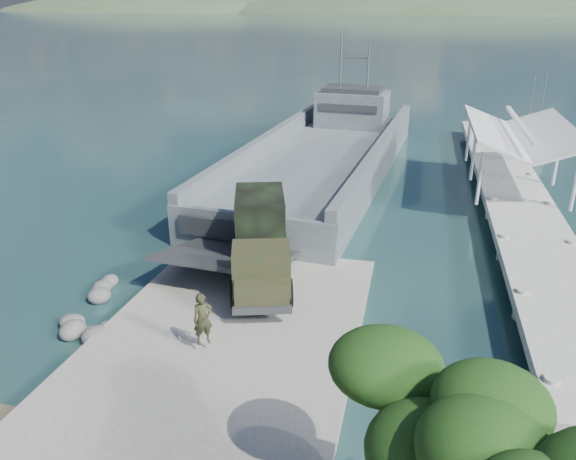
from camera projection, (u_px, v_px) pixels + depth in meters
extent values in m
plane|color=#193B3C|center=(232.00, 336.00, 22.55)|extent=(1400.00, 1400.00, 0.00)
cube|color=gray|center=(224.00, 345.00, 21.55)|extent=(10.00, 18.00, 0.50)
cube|color=#9FA097|center=(514.00, 195.00, 35.71)|extent=(4.00, 44.00, 0.50)
cube|color=#4E585C|center=(323.00, 169.00, 42.93)|extent=(11.91, 31.51, 2.57)
cube|color=#4E585C|center=(270.00, 141.00, 43.43)|extent=(3.31, 30.76, 1.34)
cube|color=#4E585C|center=(381.00, 149.00, 40.98)|extent=(3.31, 30.76, 1.34)
cube|color=#4E585C|center=(250.00, 238.00, 29.25)|extent=(9.25, 1.22, 2.67)
cube|color=#4E585C|center=(352.00, 109.00, 50.88)|extent=(6.50, 4.63, 3.08)
cube|color=#2C2E31|center=(353.00, 89.00, 50.22)|extent=(5.41, 3.72, 0.41)
cylinder|color=gray|center=(341.00, 61.00, 49.66)|extent=(0.16, 0.16, 5.14)
cylinder|color=gray|center=(368.00, 68.00, 49.16)|extent=(0.16, 0.16, 4.11)
cylinder|color=black|center=(236.00, 294.00, 23.46)|extent=(0.75, 1.30, 1.23)
cylinder|color=black|center=(288.00, 293.00, 23.58)|extent=(0.75, 1.30, 1.23)
cylinder|color=black|center=(238.00, 261.00, 26.42)|extent=(0.75, 1.30, 1.23)
cylinder|color=black|center=(284.00, 260.00, 26.54)|extent=(0.75, 1.30, 1.23)
cylinder|color=black|center=(239.00, 245.00, 28.16)|extent=(0.75, 1.30, 1.23)
cylinder|color=black|center=(282.00, 244.00, 28.28)|extent=(0.75, 1.30, 1.23)
cube|color=black|center=(261.00, 263.00, 25.90)|extent=(3.99, 7.47, 0.24)
cube|color=#20331C|center=(261.00, 268.00, 23.17)|extent=(2.79, 2.47, 1.89)
cube|color=#20331C|center=(262.00, 292.00, 22.31)|extent=(2.32, 1.42, 0.94)
cube|color=#20331C|center=(260.00, 245.00, 27.00)|extent=(3.47, 4.83, 0.33)
cube|color=black|center=(260.00, 217.00, 26.65)|extent=(3.17, 4.08, 2.36)
cube|color=#2C2E31|center=(262.00, 310.00, 22.09)|extent=(2.33, 0.88, 0.28)
imported|color=#20331C|center=(203.00, 328.00, 20.34)|extent=(0.87, 0.83, 1.99)
cube|color=white|center=(523.00, 148.00, 49.83)|extent=(2.15, 5.66, 0.90)
cube|color=white|center=(527.00, 144.00, 48.68)|extent=(1.56, 1.74, 0.60)
cylinder|color=gray|center=(529.00, 111.00, 48.58)|extent=(0.10, 0.10, 6.03)
cube|color=white|center=(534.00, 152.00, 48.43)|extent=(2.81, 6.18, 0.98)
cube|color=white|center=(534.00, 148.00, 47.26)|extent=(1.81, 1.99, 0.65)
cylinder|color=gray|center=(541.00, 111.00, 47.08)|extent=(0.11, 0.11, 6.50)
ellipsoid|color=#133A10|center=(386.00, 365.00, 12.46)|extent=(2.52, 2.52, 1.44)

